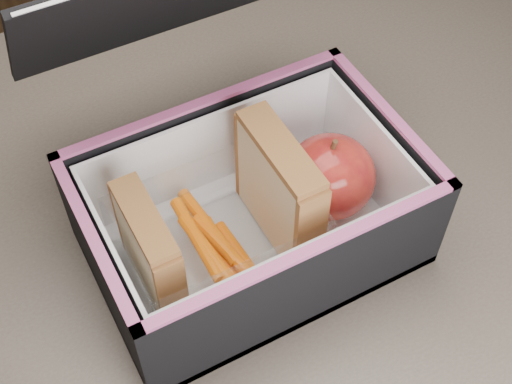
# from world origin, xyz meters

# --- Properties ---
(kitchen_table) EXTENTS (1.20, 0.80, 0.75)m
(kitchen_table) POSITION_xyz_m (0.00, 0.00, 0.66)
(kitchen_table) COLOR #655B4E
(kitchen_table) RESTS_ON ground
(lunch_bag) EXTENTS (0.28, 0.30, 0.25)m
(lunch_bag) POSITION_xyz_m (-0.01, -0.01, 0.81)
(lunch_bag) COLOR black
(lunch_bag) RESTS_ON kitchen_table
(plastic_tub) EXTENTS (0.16, 0.12, 0.07)m
(plastic_tub) POSITION_xyz_m (-0.04, -0.02, 0.80)
(plastic_tub) COLOR white
(plastic_tub) RESTS_ON lunch_bag
(sandwich_left) EXTENTS (0.02, 0.09, 0.10)m
(sandwich_left) POSITION_xyz_m (-0.11, -0.02, 0.81)
(sandwich_left) COLOR beige
(sandwich_left) RESTS_ON plastic_tub
(sandwich_right) EXTENTS (0.03, 0.10, 0.11)m
(sandwich_right) POSITION_xyz_m (0.02, -0.02, 0.82)
(sandwich_right) COLOR beige
(sandwich_right) RESTS_ON plastic_tub
(carrot_sticks) EXTENTS (0.05, 0.14, 0.03)m
(carrot_sticks) POSITION_xyz_m (-0.05, -0.03, 0.78)
(carrot_sticks) COLOR orange
(carrot_sticks) RESTS_ON plastic_tub
(paper_napkin) EXTENTS (0.11, 0.11, 0.01)m
(paper_napkin) POSITION_xyz_m (0.07, -0.01, 0.77)
(paper_napkin) COLOR white
(paper_napkin) RESTS_ON lunch_bag
(red_apple) EXTENTS (0.09, 0.09, 0.09)m
(red_apple) POSITION_xyz_m (0.07, -0.02, 0.81)
(red_apple) COLOR maroon
(red_apple) RESTS_ON paper_napkin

